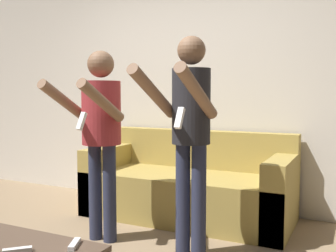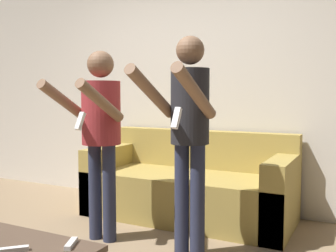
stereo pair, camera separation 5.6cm
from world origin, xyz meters
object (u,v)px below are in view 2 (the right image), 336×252
object	(u,v)px
remote_near	(14,249)
person_standing_right	(188,124)
coffee_table	(15,252)
remote_far	(71,243)
couch	(189,188)
person_standing_left	(100,124)

from	to	relation	value
remote_near	person_standing_right	bearing A→B (deg)	65.40
coffee_table	remote_far	size ratio (longest dim) A/B	6.20
person_standing_right	couch	bearing A→B (deg)	113.26
remote_far	person_standing_right	bearing A→B (deg)	72.04
person_standing_left	remote_near	xyz separation A→B (m)	(0.28, -1.14, -0.59)
couch	coffee_table	size ratio (longest dim) A/B	2.14
couch	person_standing_right	size ratio (longest dim) A/B	1.23
person_standing_right	coffee_table	bearing A→B (deg)	-118.98
remote_far	couch	bearing A→B (deg)	92.99
couch	coffee_table	world-z (taller)	couch
person_standing_left	remote_near	size ratio (longest dim) A/B	11.90
person_standing_right	remote_near	size ratio (longest dim) A/B	12.40
couch	remote_far	bearing A→B (deg)	-87.01
remote_near	remote_far	xyz separation A→B (m)	(0.22, 0.20, 0.00)
person_standing_right	remote_far	xyz separation A→B (m)	(-0.30, -0.93, -0.62)
remote_far	coffee_table	bearing A→B (deg)	-154.49
couch	person_standing_left	bearing A→B (deg)	-113.44
coffee_table	remote_far	bearing A→B (deg)	25.51
couch	person_standing_left	xyz separation A→B (m)	(-0.40, -0.92, 0.68)
remote_near	person_standing_left	bearing A→B (deg)	103.60
person_standing_right	remote_near	distance (m)	1.39
couch	person_standing_left	size ratio (longest dim) A/B	1.28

